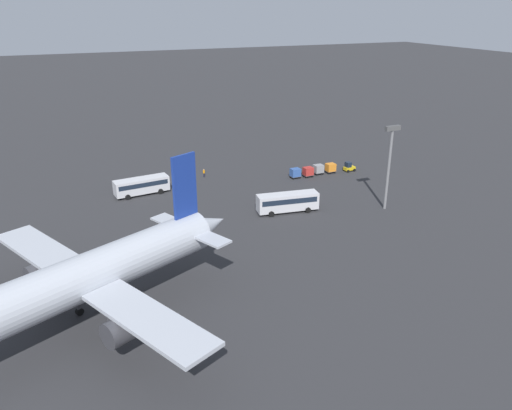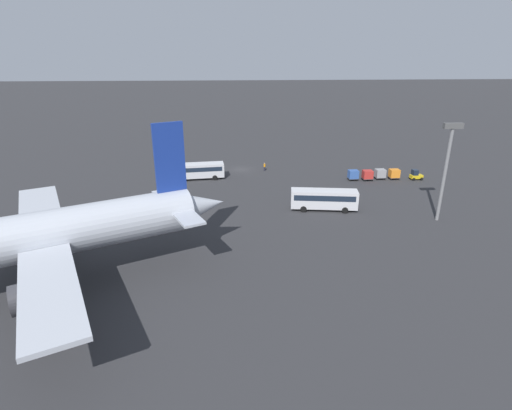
% 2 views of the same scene
% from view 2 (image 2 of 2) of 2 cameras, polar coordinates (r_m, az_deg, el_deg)
% --- Properties ---
extents(ground_plane, '(600.00, 600.00, 0.00)m').
position_cam_2_polar(ground_plane, '(88.64, -2.20, 5.09)').
color(ground_plane, '#2D2D30').
extents(airplane, '(41.96, 35.96, 17.06)m').
position_cam_2_polar(airplane, '(47.26, -29.73, -4.15)').
color(airplane, '#B2B7C1').
rests_on(airplane, ground).
extents(shuttle_bus_near, '(10.48, 4.04, 3.18)m').
position_cam_2_polar(shuttle_bus_near, '(82.25, -8.22, 5.00)').
color(shuttle_bus_near, silver).
rests_on(shuttle_bus_near, ground).
extents(shuttle_bus_far, '(11.01, 4.16, 3.35)m').
position_cam_2_polar(shuttle_bus_far, '(66.03, 9.69, 0.97)').
color(shuttle_bus_far, silver).
rests_on(shuttle_bus_far, ground).
extents(baggage_tug, '(2.48, 1.77, 2.10)m').
position_cam_2_polar(baggage_tug, '(87.43, 21.86, 3.98)').
color(baggage_tug, gold).
rests_on(baggage_tug, ground).
extents(worker_person, '(0.38, 0.38, 1.74)m').
position_cam_2_polar(worker_person, '(87.54, 1.23, 5.49)').
color(worker_person, '#1E1E2D').
rests_on(worker_person, ground).
extents(cargo_cart_orange, '(2.05, 1.75, 2.06)m').
position_cam_2_polar(cargo_cart_orange, '(86.11, 19.14, 4.27)').
color(cargo_cart_orange, '#38383D').
rests_on(cargo_cart_orange, ground).
extents(cargo_cart_grey, '(2.05, 1.75, 2.06)m').
position_cam_2_polar(cargo_cart_grey, '(85.25, 17.32, 4.32)').
color(cargo_cart_grey, '#38383D').
rests_on(cargo_cart_grey, ground).
extents(cargo_cart_red, '(2.05, 1.75, 2.06)m').
position_cam_2_polar(cargo_cart_red, '(83.69, 15.65, 4.19)').
color(cargo_cart_red, '#38383D').
rests_on(cargo_cart_red, ground).
extents(cargo_cart_blue, '(2.05, 1.75, 2.06)m').
position_cam_2_polar(cargo_cart_blue, '(83.08, 13.72, 4.26)').
color(cargo_cart_blue, '#38383D').
rests_on(cargo_cart_blue, ground).
extents(light_pole, '(2.80, 0.70, 14.91)m').
position_cam_2_polar(light_pole, '(65.13, 25.62, 5.67)').
color(light_pole, slate).
rests_on(light_pole, ground).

